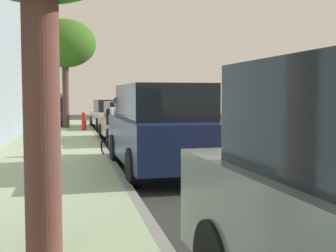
% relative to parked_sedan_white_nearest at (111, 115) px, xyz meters
% --- Properties ---
extents(ground, '(57.52, 57.52, 0.00)m').
position_rel_parked_sedan_white_nearest_xyz_m(ground, '(-0.70, 10.98, -0.75)').
color(ground, '#2C2C2C').
extents(sidewalk, '(3.00, 35.95, 0.13)m').
position_rel_parked_sedan_white_nearest_xyz_m(sidewalk, '(2.57, 10.98, -0.69)').
color(sidewalk, '#9CAC88').
rests_on(sidewalk, ground).
extents(curb_edge, '(0.16, 35.95, 0.13)m').
position_rel_parked_sedan_white_nearest_xyz_m(curb_edge, '(0.99, 10.98, -0.69)').
color(curb_edge, gray).
rests_on(curb_edge, ground).
extents(lane_stripe_centre, '(0.14, 35.80, 0.01)m').
position_rel_parked_sedan_white_nearest_xyz_m(lane_stripe_centre, '(-3.81, 10.90, -0.75)').
color(lane_stripe_centre, white).
rests_on(lane_stripe_centre, ground).
extents(lane_stripe_bike_edge, '(0.12, 35.95, 0.01)m').
position_rel_parked_sedan_white_nearest_xyz_m(lane_stripe_bike_edge, '(-0.48, 10.98, -0.75)').
color(lane_stripe_bike_edge, white).
rests_on(lane_stripe_bike_edge, ground).
extents(parked_sedan_white_nearest, '(2.05, 4.50, 1.52)m').
position_rel_parked_sedan_white_nearest_xyz_m(parked_sedan_white_nearest, '(0.00, 0.00, 0.00)').
color(parked_sedan_white_nearest, white).
rests_on(parked_sedan_white_nearest, ground).
extents(parked_sedan_tan_second, '(1.94, 4.45, 1.52)m').
position_rel_parked_sedan_white_nearest_xyz_m(parked_sedan_tan_second, '(-0.03, 6.77, 0.00)').
color(parked_sedan_tan_second, tan).
rests_on(parked_sedan_tan_second, ground).
extents(parked_suv_dark_blue_mid, '(2.05, 4.74, 1.99)m').
position_rel_parked_sedan_white_nearest_xyz_m(parked_suv_dark_blue_mid, '(-0.01, 12.99, 0.27)').
color(parked_suv_dark_blue_mid, navy).
rests_on(parked_suv_dark_blue_mid, ground).
extents(bicycle_at_curb, '(1.38, 1.10, 0.74)m').
position_rel_parked_sedan_white_nearest_xyz_m(bicycle_at_curb, '(0.52, 10.97, -0.39)').
color(bicycle_at_curb, black).
rests_on(bicycle_at_curb, ground).
extents(cyclist_with_backpack, '(0.54, 0.55, 1.72)m').
position_rel_parked_sedan_white_nearest_xyz_m(cyclist_with_backpack, '(0.74, 10.50, 0.29)').
color(cyclist_with_backpack, '#C6B284').
rests_on(cyclist_with_backpack, ground).
extents(street_tree_near_cyclist, '(3.05, 3.05, 5.35)m').
position_rel_parked_sedan_white_nearest_xyz_m(street_tree_near_cyclist, '(2.25, -0.04, 3.50)').
color(street_tree_near_cyclist, '#50382E').
rests_on(street_tree_near_cyclist, sidewalk).
extents(pedestrian_on_phone, '(0.49, 0.45, 1.74)m').
position_rel_parked_sedan_white_nearest_xyz_m(pedestrian_on_phone, '(2.47, -0.57, 0.36)').
color(pedestrian_on_phone, black).
rests_on(pedestrian_on_phone, sidewalk).
extents(fire_hydrant, '(0.22, 0.22, 0.84)m').
position_rel_parked_sedan_white_nearest_xyz_m(fire_hydrant, '(1.42, 1.78, -0.20)').
color(fire_hydrant, red).
rests_on(fire_hydrant, sidewalk).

